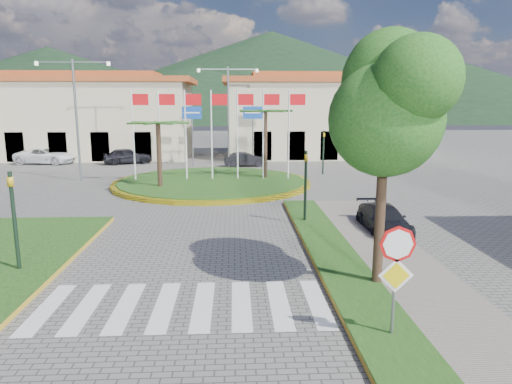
{
  "coord_description": "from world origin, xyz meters",
  "views": [
    {
      "loc": [
        1.45,
        -7.16,
        5.19
      ],
      "look_at": [
        2.18,
        8.0,
        2.22
      ],
      "focal_mm": 32.0,
      "sensor_mm": 36.0,
      "label": 1
    }
  ],
  "objects_px": {
    "white_van": "(45,156)",
    "deciduous_tree": "(386,104)",
    "roundabout_island": "(212,182)",
    "car_dark_a": "(127,156)",
    "car_side_right": "(384,219)",
    "stop_sign": "(396,264)",
    "car_dark_b": "(246,159)"
  },
  "relations": [
    {
      "from": "white_van",
      "to": "deciduous_tree",
      "type": "bearing_deg",
      "value": -136.87
    },
    {
      "from": "roundabout_island",
      "to": "car_dark_a",
      "type": "relative_size",
      "value": 3.14
    },
    {
      "from": "car_dark_a",
      "to": "car_side_right",
      "type": "distance_m",
      "value": 26.87
    },
    {
      "from": "white_van",
      "to": "car_side_right",
      "type": "distance_m",
      "value": 31.7
    },
    {
      "from": "roundabout_island",
      "to": "deciduous_tree",
      "type": "bearing_deg",
      "value": -72.09
    },
    {
      "from": "stop_sign",
      "to": "car_side_right",
      "type": "relative_size",
      "value": 0.7
    },
    {
      "from": "car_dark_a",
      "to": "deciduous_tree",
      "type": "bearing_deg",
      "value": -175.59
    },
    {
      "from": "white_van",
      "to": "car_dark_b",
      "type": "bearing_deg",
      "value": -91.05
    },
    {
      "from": "car_dark_a",
      "to": "car_dark_b",
      "type": "xyz_separation_m",
      "value": [
        10.2,
        -2.1,
        -0.1
      ]
    },
    {
      "from": "roundabout_island",
      "to": "deciduous_tree",
      "type": "distance_m",
      "value": 18.55
    },
    {
      "from": "car_dark_b",
      "to": "roundabout_island",
      "type": "bearing_deg",
      "value": 161.18
    },
    {
      "from": "stop_sign",
      "to": "deciduous_tree",
      "type": "xyz_separation_m",
      "value": [
        0.6,
        3.04,
        3.38
      ]
    },
    {
      "from": "deciduous_tree",
      "to": "car_side_right",
      "type": "xyz_separation_m",
      "value": [
        2.0,
        5.54,
        -4.63
      ]
    },
    {
      "from": "roundabout_island",
      "to": "car_side_right",
      "type": "height_order",
      "value": "roundabout_island"
    },
    {
      "from": "roundabout_island",
      "to": "stop_sign",
      "type": "bearing_deg",
      "value": -76.27
    },
    {
      "from": "stop_sign",
      "to": "car_dark_a",
      "type": "bearing_deg",
      "value": 112.52
    },
    {
      "from": "stop_sign",
      "to": "white_van",
      "type": "xyz_separation_m",
      "value": [
        -19.8,
        31.0,
        -1.1
      ]
    },
    {
      "from": "car_side_right",
      "to": "deciduous_tree",
      "type": "bearing_deg",
      "value": -110.17
    },
    {
      "from": "car_dark_a",
      "to": "car_dark_b",
      "type": "bearing_deg",
      "value": -122.98
    },
    {
      "from": "white_van",
      "to": "car_dark_b",
      "type": "xyz_separation_m",
      "value": [
        17.29,
        -2.45,
        -0.1
      ]
    },
    {
      "from": "deciduous_tree",
      "to": "car_dark_b",
      "type": "xyz_separation_m",
      "value": [
        -3.12,
        25.51,
        -4.59
      ]
    },
    {
      "from": "stop_sign",
      "to": "car_side_right",
      "type": "bearing_deg",
      "value": 73.13
    },
    {
      "from": "stop_sign",
      "to": "deciduous_tree",
      "type": "height_order",
      "value": "deciduous_tree"
    },
    {
      "from": "deciduous_tree",
      "to": "white_van",
      "type": "bearing_deg",
      "value": 126.12
    },
    {
      "from": "car_side_right",
      "to": "car_dark_b",
      "type": "bearing_deg",
      "value": 104.06
    },
    {
      "from": "car_dark_a",
      "to": "car_side_right",
      "type": "xyz_separation_m",
      "value": [
        15.31,
        -22.08,
        -0.14
      ]
    },
    {
      "from": "stop_sign",
      "to": "car_dark_a",
      "type": "xyz_separation_m",
      "value": [
        -12.71,
        30.65,
        -1.1
      ]
    },
    {
      "from": "roundabout_island",
      "to": "stop_sign",
      "type": "distance_m",
      "value": 20.69
    },
    {
      "from": "roundabout_island",
      "to": "white_van",
      "type": "relative_size",
      "value": 2.56
    },
    {
      "from": "white_van",
      "to": "car_dark_a",
      "type": "xyz_separation_m",
      "value": [
        7.09,
        -0.35,
        -0.0
      ]
    },
    {
      "from": "roundabout_island",
      "to": "deciduous_tree",
      "type": "xyz_separation_m",
      "value": [
        5.5,
        -17.0,
        5.0
      ]
    },
    {
      "from": "car_dark_b",
      "to": "car_side_right",
      "type": "height_order",
      "value": "car_dark_b"
    }
  ]
}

